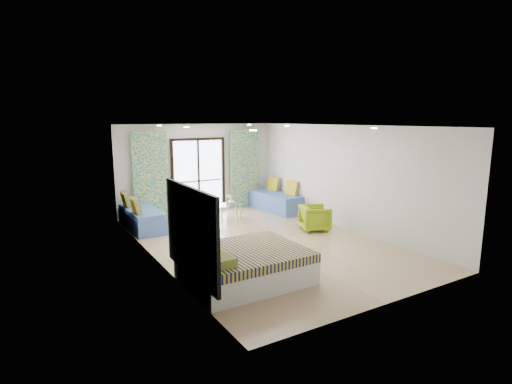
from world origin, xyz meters
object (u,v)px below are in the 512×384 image
bed (244,265)px  daybed_left (141,218)px  daybed_right (276,201)px  coffee_table (229,206)px  armchair (315,217)px

bed → daybed_left: 4.43m
daybed_left → daybed_right: bearing=-2.0°
coffee_table → daybed_right: bearing=5.9°
daybed_right → armchair: size_ratio=2.87×
daybed_right → coffee_table: daybed_right is taller
daybed_right → armchair: bearing=-103.2°
bed → coffee_table: (1.84, 4.16, 0.07)m
bed → daybed_right: size_ratio=1.02×
armchair → coffee_table: bearing=52.4°
bed → coffee_table: coffee_table is taller
bed → armchair: (3.19, 1.93, 0.06)m
daybed_left → armchair: daybed_left is taller
daybed_right → armchair: 2.44m
coffee_table → armchair: size_ratio=1.07×
daybed_left → daybed_right: daybed_right is taller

